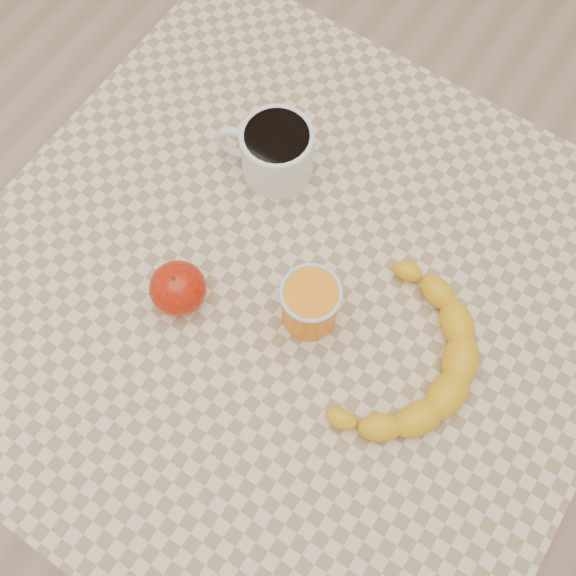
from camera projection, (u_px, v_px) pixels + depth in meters
The scene contains 6 objects.
ground at pixel (288, 404), 1.50m from camera, with size 3.00×3.00×0.00m, color tan.
table at pixel (288, 315), 0.88m from camera, with size 0.80×0.80×0.75m.
coffee_mug at pixel (275, 150), 0.83m from camera, with size 0.14×0.12×0.08m.
orange_juice_glass at pixel (310, 304), 0.75m from camera, with size 0.07×0.07×0.08m.
apple at pixel (178, 288), 0.77m from camera, with size 0.08×0.08×0.06m.
banana at pixel (407, 360), 0.75m from camera, with size 0.20×0.28×0.04m, color yellow, non-canonical shape.
Camera 1 is at (0.15, -0.23, 1.50)m, focal length 40.00 mm.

